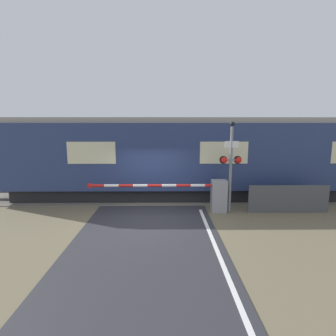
% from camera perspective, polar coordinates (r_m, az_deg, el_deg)
% --- Properties ---
extents(ground_plane, '(80.00, 80.00, 0.00)m').
position_cam_1_polar(ground_plane, '(9.87, -3.88, -11.02)').
color(ground_plane, '#6B6047').
extents(track_bed, '(36.00, 3.20, 0.13)m').
position_cam_1_polar(track_bed, '(12.85, -3.08, -6.06)').
color(track_bed, '#666056').
rests_on(track_bed, ground_plane).
extents(train, '(20.36, 2.76, 3.75)m').
position_cam_1_polar(train, '(12.71, 10.68, 2.36)').
color(train, black).
rests_on(train, ground_plane).
extents(crossing_barrier, '(5.49, 0.44, 1.30)m').
position_cam_1_polar(crossing_barrier, '(10.55, 8.91, -5.68)').
color(crossing_barrier, gray).
rests_on(crossing_barrier, ground_plane).
extents(signal_post, '(0.86, 0.26, 3.57)m').
position_cam_1_polar(signal_post, '(10.41, 13.53, 1.30)').
color(signal_post, gray).
rests_on(signal_post, ground_plane).
extents(roadside_fence, '(3.17, 0.06, 1.10)m').
position_cam_1_polar(roadside_fence, '(11.42, 24.75, -6.15)').
color(roadside_fence, '#4C4C51').
rests_on(roadside_fence, ground_plane).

